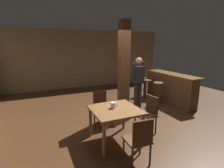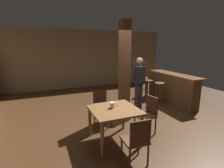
# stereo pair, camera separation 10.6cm
# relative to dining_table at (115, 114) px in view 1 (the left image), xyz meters

# --- Properties ---
(ground_plane) EXTENTS (10.80, 10.80, 0.00)m
(ground_plane) POSITION_rel_dining_table_xyz_m (0.90, 0.79, -0.63)
(ground_plane) COLOR #422816
(wall_back) EXTENTS (8.00, 0.10, 2.80)m
(wall_back) POSITION_rel_dining_table_xyz_m (0.90, 5.29, 0.77)
(wall_back) COLOR #756047
(wall_back) RESTS_ON ground_plane
(pillar) EXTENTS (0.28, 0.28, 2.80)m
(pillar) POSITION_rel_dining_table_xyz_m (0.93, 1.40, 0.77)
(pillar) COLOR #4C301C
(pillar) RESTS_ON ground_plane
(dining_table) EXTENTS (1.01, 1.01, 0.75)m
(dining_table) POSITION_rel_dining_table_xyz_m (0.00, 0.00, 0.00)
(dining_table) COLOR brown
(dining_table) RESTS_ON ground_plane
(chair_south) EXTENTS (0.44, 0.44, 0.89)m
(chair_south) POSITION_rel_dining_table_xyz_m (0.04, -0.90, -0.13)
(chair_south) COLOR #4C3319
(chair_south) RESTS_ON ground_plane
(chair_east) EXTENTS (0.47, 0.47, 0.89)m
(chair_east) POSITION_rel_dining_table_xyz_m (0.89, 0.04, -0.13)
(chair_east) COLOR #4C3319
(chair_east) RESTS_ON ground_plane
(chair_north) EXTENTS (0.45, 0.45, 0.89)m
(chair_north) POSITION_rel_dining_table_xyz_m (0.02, 0.90, -0.13)
(chair_north) COLOR #4C3319
(chair_north) RESTS_ON ground_plane
(napkin_cup) EXTENTS (0.11, 0.11, 0.12)m
(napkin_cup) POSITION_rel_dining_table_xyz_m (-0.02, 0.08, 0.18)
(napkin_cup) COLOR silver
(napkin_cup) RESTS_ON dining_table
(salt_shaker) EXTENTS (0.03, 0.03, 0.08)m
(salt_shaker) POSITION_rel_dining_table_xyz_m (0.10, 0.13, 0.16)
(salt_shaker) COLOR silver
(salt_shaker) RESTS_ON dining_table
(standing_person) EXTENTS (0.47, 0.25, 1.72)m
(standing_person) POSITION_rel_dining_table_xyz_m (1.38, 1.29, 0.37)
(standing_person) COLOR black
(standing_person) RESTS_ON ground_plane
(bar_counter) EXTENTS (0.56, 2.29, 1.06)m
(bar_counter) POSITION_rel_dining_table_xyz_m (3.01, 1.68, -0.09)
(bar_counter) COLOR brown
(bar_counter) RESTS_ON ground_plane
(bar_stool_near) EXTENTS (0.34, 0.34, 0.79)m
(bar_stool_near) POSITION_rel_dining_table_xyz_m (2.45, 1.65, -0.05)
(bar_stool_near) COLOR #4C3319
(bar_stool_near) RESTS_ON ground_plane
(bar_stool_mid) EXTENTS (0.34, 0.34, 0.74)m
(bar_stool_mid) POSITION_rel_dining_table_xyz_m (2.52, 2.37, -0.08)
(bar_stool_mid) COLOR #4C3319
(bar_stool_mid) RESTS_ON ground_plane
(bar_stool_far) EXTENTS (0.37, 0.37, 0.77)m
(bar_stool_far) POSITION_rel_dining_table_xyz_m (2.53, 2.76, -0.05)
(bar_stool_far) COLOR #4C3319
(bar_stool_far) RESTS_ON ground_plane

